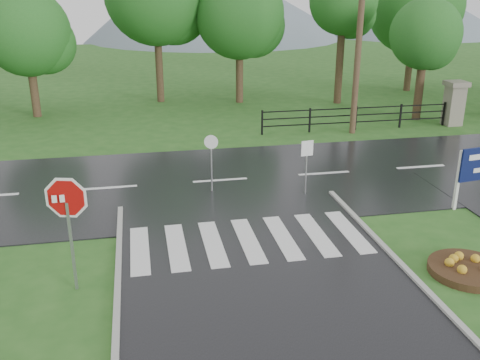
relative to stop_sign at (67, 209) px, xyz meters
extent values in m
plane|color=#295C1E|center=(4.51, -3.40, -2.06)|extent=(120.00, 120.00, 0.00)
cube|color=black|center=(4.51, 6.60, -2.06)|extent=(90.00, 8.00, 0.04)
cube|color=silver|center=(1.51, 1.60, -2.00)|extent=(0.50, 2.80, 0.02)
cube|color=silver|center=(2.51, 1.60, -2.00)|extent=(0.50, 2.80, 0.02)
cube|color=silver|center=(3.51, 1.60, -2.00)|extent=(0.50, 2.80, 0.02)
cube|color=silver|center=(4.51, 1.60, -2.00)|extent=(0.50, 2.80, 0.02)
cube|color=silver|center=(5.51, 1.60, -2.00)|extent=(0.50, 2.80, 0.02)
cube|color=silver|center=(6.51, 1.60, -2.00)|extent=(0.50, 2.80, 0.02)
cube|color=silver|center=(7.51, 1.60, -2.00)|extent=(0.50, 2.80, 0.02)
cube|color=gray|center=(17.51, 12.60, -1.06)|extent=(0.80, 0.80, 2.00)
cube|color=#6B6659|center=(17.51, 12.60, 0.06)|extent=(1.00, 1.00, 0.24)
cube|color=black|center=(12.26, 12.60, -1.66)|extent=(9.50, 0.05, 0.05)
cube|color=black|center=(12.26, 12.60, -1.31)|extent=(9.50, 0.05, 0.05)
cube|color=black|center=(12.26, 12.60, -0.96)|extent=(9.50, 0.05, 0.05)
cube|color=black|center=(7.51, 12.60, -1.46)|extent=(0.08, 0.08, 1.20)
cube|color=black|center=(17.01, 12.60, -1.46)|extent=(0.08, 0.08, 1.20)
sphere|color=slate|center=(12.51, 61.60, -19.34)|extent=(48.00, 48.00, 48.00)
sphere|color=slate|center=(40.51, 61.60, -15.02)|extent=(36.00, 36.00, 36.00)
cube|color=#939399|center=(0.00, 0.00, -0.95)|extent=(0.07, 0.07, 2.22)
cylinder|color=white|center=(0.00, 0.01, 0.27)|extent=(1.29, 0.35, 1.33)
cylinder|color=#A60B0B|center=(0.00, 0.00, 0.27)|extent=(1.13, 0.32, 1.16)
cube|color=silver|center=(11.48, 2.60, -1.07)|extent=(0.11, 0.11, 1.97)
cylinder|color=#332111|center=(9.55, -1.14, -1.96)|extent=(1.95, 1.95, 0.20)
cube|color=#939399|center=(7.17, 4.74, -1.15)|extent=(0.04, 0.04, 1.81)
cube|color=white|center=(7.17, 4.72, -0.39)|extent=(0.43, 0.08, 0.52)
cylinder|color=#939399|center=(4.06, 5.61, -1.10)|extent=(0.06, 0.06, 1.91)
cylinder|color=white|center=(4.06, 5.59, -0.24)|extent=(0.46, 0.18, 0.48)
cylinder|color=#473523|center=(11.90, 12.10, 2.28)|extent=(0.29, 0.29, 8.69)
cylinder|color=#3D2B1C|center=(16.34, 14.10, -0.21)|extent=(0.48, 0.48, 3.69)
sphere|color=#1B591C|center=(16.34, 14.10, 2.37)|extent=(3.60, 3.60, 3.60)
camera|label=1|loc=(1.69, -11.58, 4.75)|focal=40.00mm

